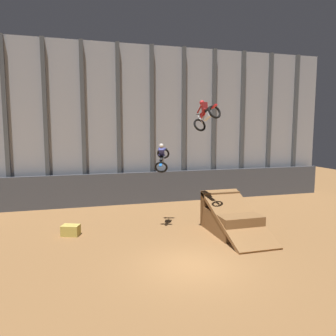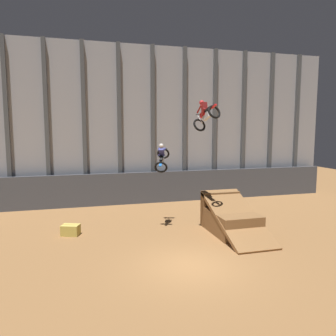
{
  "view_description": "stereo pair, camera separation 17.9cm",
  "coord_description": "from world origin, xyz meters",
  "px_view_note": "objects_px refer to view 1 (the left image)",
  "views": [
    {
      "loc": [
        -4.42,
        -12.07,
        5.58
      ],
      "look_at": [
        0.73,
        6.02,
        3.32
      ],
      "focal_mm": 35.0,
      "sensor_mm": 36.0,
      "label": 1
    },
    {
      "loc": [
        -4.24,
        -12.12,
        5.58
      ],
      "look_at": [
        0.73,
        6.02,
        3.32
      ],
      "focal_mm": 35.0,
      "sensor_mm": 36.0,
      "label": 2
    }
  ],
  "objects_px": {
    "rider_bike_left_air": "(162,157)",
    "hay_bale_trackside": "(71,230)",
    "dirt_ramp": "(230,218)",
    "rider_bike_right_air": "(206,115)"
  },
  "relations": [
    {
      "from": "hay_bale_trackside",
      "to": "rider_bike_left_air",
      "type": "bearing_deg",
      "value": 4.17
    },
    {
      "from": "rider_bike_right_air",
      "to": "rider_bike_left_air",
      "type": "bearing_deg",
      "value": 116.91
    },
    {
      "from": "rider_bike_right_air",
      "to": "hay_bale_trackside",
      "type": "height_order",
      "value": "rider_bike_right_air"
    },
    {
      "from": "dirt_ramp",
      "to": "rider_bike_right_air",
      "type": "relative_size",
      "value": 2.65
    },
    {
      "from": "hay_bale_trackside",
      "to": "dirt_ramp",
      "type": "bearing_deg",
      "value": -11.04
    },
    {
      "from": "dirt_ramp",
      "to": "rider_bike_right_air",
      "type": "height_order",
      "value": "rider_bike_right_air"
    },
    {
      "from": "rider_bike_left_air",
      "to": "rider_bike_right_air",
      "type": "height_order",
      "value": "rider_bike_right_air"
    },
    {
      "from": "rider_bike_left_air",
      "to": "hay_bale_trackside",
      "type": "bearing_deg",
      "value": -155.2
    },
    {
      "from": "dirt_ramp",
      "to": "hay_bale_trackside",
      "type": "relative_size",
      "value": 4.53
    },
    {
      "from": "rider_bike_left_air",
      "to": "hay_bale_trackside",
      "type": "xyz_separation_m",
      "value": [
        -5.07,
        -0.37,
        -3.72
      ]
    }
  ]
}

